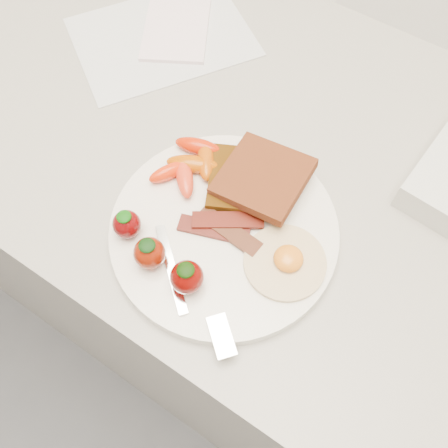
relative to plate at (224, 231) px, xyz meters
The scene contains 11 objects.
counter 0.48m from the plate, 86.90° to the left, with size 2.00×0.60×0.90m, color gray.
plate is the anchor object (origin of this frame).
toast_lower 0.07m from the plate, 99.64° to the left, with size 0.09×0.09×0.01m, color #432805.
toast_upper 0.08m from the plate, 84.32° to the left, with size 0.10×0.10×0.01m, color #461A0A.
fried_egg 0.08m from the plate, ahead, with size 0.12×0.12×0.02m.
bacon_strips 0.01m from the plate, 89.25° to the right, with size 0.10×0.07×0.01m.
baby_carrots 0.10m from the plate, 149.13° to the left, with size 0.08×0.10×0.02m.
strawberries 0.09m from the plate, 116.32° to the right, with size 0.13×0.05×0.05m.
fork 0.09m from the plate, 77.37° to the right, with size 0.16×0.10×0.00m.
paper_sheet 0.34m from the plate, 139.26° to the left, with size 0.19×0.26×0.00m, color silver.
notepad 0.35m from the plate, 135.44° to the left, with size 0.09×0.14×0.01m, color white.
Camera 1 is at (0.14, 1.34, 1.44)m, focal length 40.00 mm.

